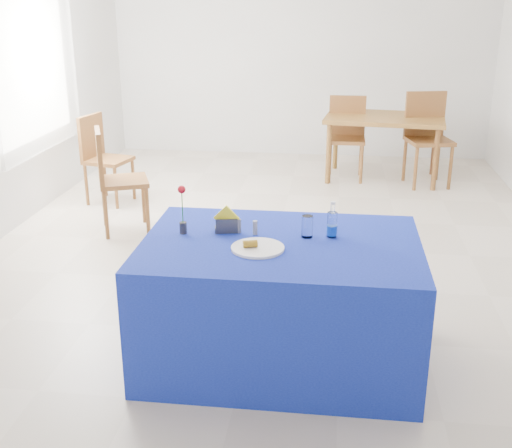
{
  "coord_description": "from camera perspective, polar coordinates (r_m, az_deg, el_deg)",
  "views": [
    {
      "loc": [
        0.48,
        -5.23,
        2.1
      ],
      "look_at": [
        0.08,
        -1.97,
        0.92
      ],
      "focal_mm": 45.0,
      "sensor_mm": 36.0,
      "label": 1
    }
  ],
  "objects": [
    {
      "name": "floor",
      "position": [
        5.65,
        1.7,
        -2.03
      ],
      "size": [
        7.0,
        7.0,
        0.0
      ],
      "primitive_type": "plane",
      "color": "beige",
      "rests_on": "ground"
    },
    {
      "name": "room_shell",
      "position": [
        5.26,
        1.9,
        15.94
      ],
      "size": [
        7.0,
        7.0,
        7.0
      ],
      "color": "silver",
      "rests_on": "ground"
    },
    {
      "name": "window_pane",
      "position": [
        6.73,
        -19.54,
        14.02
      ],
      "size": [
        0.04,
        1.5,
        1.6
      ],
      "primitive_type": "cube",
      "color": "white",
      "rests_on": "room_shell"
    },
    {
      "name": "curtain",
      "position": [
        6.7,
        -18.98,
        14.06
      ],
      "size": [
        0.04,
        1.75,
        1.85
      ],
      "primitive_type": "cube",
      "color": "white",
      "rests_on": "room_shell"
    },
    {
      "name": "plate",
      "position": [
        3.57,
        0.15,
        -2.15
      ],
      "size": [
        0.3,
        0.3,
        0.01
      ],
      "primitive_type": "cylinder",
      "color": "white",
      "rests_on": "blue_table"
    },
    {
      "name": "drinking_glass",
      "position": [
        3.74,
        4.58,
        -0.22
      ],
      "size": [
        0.07,
        0.07,
        0.13
      ],
      "primitive_type": "cylinder",
      "color": "silver",
      "rests_on": "blue_table"
    },
    {
      "name": "salt_shaker",
      "position": [
        3.78,
        -0.08,
        -0.33
      ],
      "size": [
        0.03,
        0.03,
        0.08
      ],
      "primitive_type": "cylinder",
      "color": "gray",
      "rests_on": "blue_table"
    },
    {
      "name": "pepper_shaker",
      "position": [
        3.81,
        -1.54,
        -0.18
      ],
      "size": [
        0.03,
        0.03,
        0.08
      ],
      "primitive_type": "cylinder",
      "color": "slate",
      "rests_on": "blue_table"
    },
    {
      "name": "blue_table",
      "position": [
        3.84,
        2.16,
        -6.87
      ],
      "size": [
        1.6,
        1.1,
        0.76
      ],
      "color": "#102094",
      "rests_on": "floor"
    },
    {
      "name": "water_bottle",
      "position": [
        3.76,
        6.77,
        -0.11
      ],
      "size": [
        0.06,
        0.06,
        0.21
      ],
      "color": "white",
      "rests_on": "blue_table"
    },
    {
      "name": "napkin_holder",
      "position": [
        3.81,
        -2.63,
        -0.04
      ],
      "size": [
        0.16,
        0.08,
        0.17
      ],
      "color": "#38383D",
      "rests_on": "blue_table"
    },
    {
      "name": "rose_vase",
      "position": [
        3.79,
        -6.55,
        1.17
      ],
      "size": [
        0.05,
        0.05,
        0.3
      ],
      "color": "#26252A",
      "rests_on": "blue_table"
    },
    {
      "name": "oak_table",
      "position": [
        7.74,
        11.35,
        8.82
      ],
      "size": [
        1.44,
        1.02,
        0.76
      ],
      "color": "olive",
      "rests_on": "floor"
    },
    {
      "name": "chair_bg_left",
      "position": [
        7.77,
        8.06,
        8.14
      ],
      "size": [
        0.43,
        0.43,
        0.96
      ],
      "rotation": [
        0.0,
        0.0,
        -0.0
      ],
      "color": "brown",
      "rests_on": "floor"
    },
    {
      "name": "chair_bg_right",
      "position": [
        7.69,
        14.95,
        7.93
      ],
      "size": [
        0.56,
        0.56,
        1.05
      ],
      "rotation": [
        0.0,
        0.0,
        0.22
      ],
      "color": "brown",
      "rests_on": "floor"
    },
    {
      "name": "chair_win_a",
      "position": [
        5.99,
        -12.58,
        4.39
      ],
      "size": [
        0.56,
        0.56,
        0.97
      ],
      "rotation": [
        0.0,
        0.0,
        1.96
      ],
      "color": "brown",
      "rests_on": "floor"
    },
    {
      "name": "chair_win_b",
      "position": [
        6.94,
        -13.62,
        6.19
      ],
      "size": [
        0.49,
        0.49,
        0.92
      ],
      "rotation": [
        0.0,
        0.0,
        1.35
      ],
      "color": "brown",
      "rests_on": "floor"
    },
    {
      "name": "banana_pieces",
      "position": [
        3.56,
        -0.5,
        -1.76
      ],
      "size": [
        0.09,
        0.06,
        0.04
      ],
      "color": "gold",
      "rests_on": "plate"
    }
  ]
}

